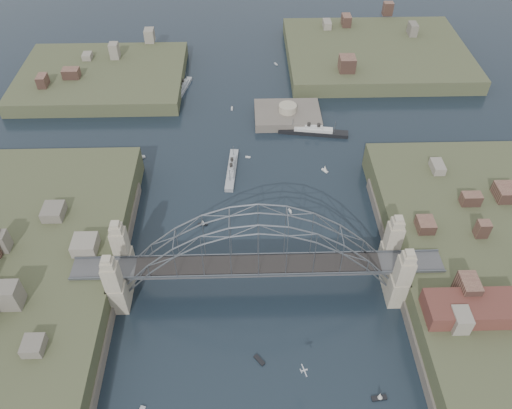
% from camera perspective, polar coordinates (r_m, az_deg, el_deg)
% --- Properties ---
extents(ground, '(500.00, 500.00, 0.00)m').
position_cam_1_polar(ground, '(120.16, 0.23, -9.44)').
color(ground, black).
rests_on(ground, ground).
extents(bridge, '(84.00, 13.80, 24.60)m').
position_cam_1_polar(bridge, '(110.50, 0.25, -5.63)').
color(bridge, '#454648').
rests_on(bridge, ground).
extents(shore_west, '(50.50, 90.00, 12.00)m').
position_cam_1_polar(shore_west, '(130.66, -26.08, -8.52)').
color(shore_west, '#3E4328').
rests_on(shore_west, ground).
extents(shore_east, '(50.50, 90.00, 12.00)m').
position_cam_1_polar(shore_east, '(132.75, 26.04, -7.45)').
color(shore_east, '#3E4328').
rests_on(shore_east, ground).
extents(headland_nw, '(60.00, 45.00, 9.00)m').
position_cam_1_polar(headland_nw, '(199.26, -17.10, 13.25)').
color(headland_nw, '#3E4328').
rests_on(headland_nw, ground).
extents(headland_ne, '(70.00, 55.00, 9.50)m').
position_cam_1_polar(headland_ne, '(211.79, 13.49, 15.96)').
color(headland_ne, '#3E4328').
rests_on(headland_ne, ground).
extents(fort_island, '(22.00, 16.00, 9.40)m').
position_cam_1_polar(fort_island, '(172.08, 3.58, 9.68)').
color(fort_island, '#554D44').
rests_on(fort_island, ground).
extents(wharf_shed, '(20.00, 8.00, 4.00)m').
position_cam_1_polar(wharf_shed, '(113.80, 23.65, -10.85)').
color(wharf_shed, '#592D26').
rests_on(wharf_shed, shore_east).
extents(finger_pier, '(4.00, 22.00, 1.40)m').
position_cam_1_polar(finger_pier, '(113.11, 22.17, -19.59)').
color(finger_pier, '#454648').
rests_on(finger_pier, ground).
extents(naval_cruiser_near, '(4.01, 18.68, 5.56)m').
position_cam_1_polar(naval_cruiser_near, '(149.11, -2.79, 4.06)').
color(naval_cruiser_near, '#9A9FA3').
rests_on(naval_cruiser_near, ground).
extents(naval_cruiser_far, '(5.81, 15.82, 5.32)m').
position_cam_1_polar(naval_cruiser_far, '(188.35, -8.37, 13.02)').
color(naval_cruiser_far, '#9A9FA3').
rests_on(naval_cruiser_far, ground).
extents(ocean_liner, '(22.85, 6.52, 5.56)m').
position_cam_1_polar(ocean_liner, '(165.08, 6.56, 8.30)').
color(ocean_liner, black).
rests_on(ocean_liner, ground).
extents(aeroplane, '(1.54, 2.71, 0.40)m').
position_cam_1_polar(aeroplane, '(101.06, 5.46, -18.40)').
color(aeroplane, silver).
extents(small_boat_a, '(2.66, 1.09, 2.38)m').
position_cam_1_polar(small_boat_a, '(133.59, -6.15, -2.06)').
color(small_boat_a, silver).
rests_on(small_boat_a, ground).
extents(small_boat_b, '(1.02, 1.87, 1.43)m').
position_cam_1_polar(small_boat_b, '(136.96, 3.91, -0.75)').
color(small_boat_b, silver).
rests_on(small_boat_b, ground).
extents(small_boat_c, '(2.49, 2.76, 0.45)m').
position_cam_1_polar(small_boat_c, '(109.79, 0.39, -17.39)').
color(small_boat_c, silver).
rests_on(small_boat_c, ground).
extents(small_boat_d, '(1.98, 2.24, 2.38)m').
position_cam_1_polar(small_boat_d, '(150.42, 7.90, 4.06)').
color(small_boat_d, silver).
rests_on(small_boat_d, ground).
extents(small_boat_e, '(3.84, 2.69, 1.43)m').
position_cam_1_polar(small_boat_e, '(158.18, -13.22, 5.21)').
color(small_boat_e, silver).
rests_on(small_boat_e, ground).
extents(small_boat_f, '(1.61, 0.83, 0.45)m').
position_cam_1_polar(small_boat_f, '(154.54, -0.93, 5.44)').
color(small_boat_f, silver).
rests_on(small_boat_f, ground).
extents(small_boat_g, '(3.17, 1.36, 2.38)m').
position_cam_1_polar(small_boat_g, '(108.38, 13.97, -20.57)').
color(small_boat_g, silver).
rests_on(small_boat_g, ground).
extents(small_boat_h, '(0.72, 1.96, 1.43)m').
position_cam_1_polar(small_boat_h, '(176.50, -2.77, 10.94)').
color(small_boat_h, silver).
rests_on(small_boat_h, ground).
extents(small_boat_i, '(2.65, 1.49, 2.38)m').
position_cam_1_polar(small_boat_i, '(130.25, 15.02, -5.29)').
color(small_boat_i, silver).
rests_on(small_boat_i, ground).
extents(small_boat_k, '(1.56, 2.22, 0.45)m').
position_cam_1_polar(small_boat_k, '(203.63, 2.29, 15.75)').
color(small_boat_k, silver).
rests_on(small_boat_k, ground).
extents(small_boat_l, '(2.49, 2.65, 0.45)m').
position_cam_1_polar(small_boat_l, '(146.11, -17.57, 0.23)').
color(small_boat_l, silver).
rests_on(small_boat_l, ground).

